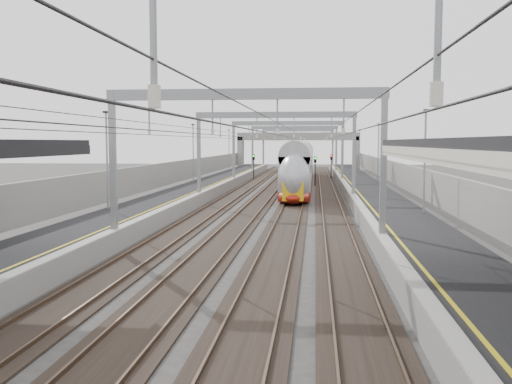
# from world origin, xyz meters

# --- Properties ---
(platform_left) EXTENTS (4.00, 120.00, 1.00)m
(platform_left) POSITION_xyz_m (-8.00, 45.00, 0.50)
(platform_left) COLOR black
(platform_left) RESTS_ON ground
(platform_right) EXTENTS (4.00, 120.00, 1.00)m
(platform_right) POSITION_xyz_m (8.00, 45.00, 0.50)
(platform_right) COLOR black
(platform_right) RESTS_ON ground
(tracks) EXTENTS (11.40, 140.00, 0.20)m
(tracks) POSITION_xyz_m (0.00, 45.00, 0.05)
(tracks) COLOR black
(tracks) RESTS_ON ground
(overhead_line) EXTENTS (13.00, 140.00, 6.60)m
(overhead_line) POSITION_xyz_m (0.00, 51.62, 6.14)
(overhead_line) COLOR gray
(overhead_line) RESTS_ON platform_left
(overbridge) EXTENTS (22.00, 2.20, 6.90)m
(overbridge) POSITION_xyz_m (0.00, 100.00, 5.31)
(overbridge) COLOR gray
(overbridge) RESTS_ON ground
(wall_left) EXTENTS (0.30, 120.00, 3.20)m
(wall_left) POSITION_xyz_m (-11.20, 45.00, 1.60)
(wall_left) COLOR gray
(wall_left) RESTS_ON ground
(wall_right) EXTENTS (0.30, 120.00, 3.20)m
(wall_right) POSITION_xyz_m (11.20, 45.00, 1.60)
(wall_right) COLOR gray
(wall_right) RESTS_ON ground
(train) EXTENTS (2.67, 48.61, 4.22)m
(train) POSITION_xyz_m (1.50, 63.04, 2.07)
(train) COLOR #A11D0E
(train) RESTS_ON ground
(signal_green) EXTENTS (0.32, 0.32, 3.48)m
(signal_green) POSITION_xyz_m (-5.20, 73.54, 2.42)
(signal_green) COLOR black
(signal_green) RESTS_ON ground
(signal_red_near) EXTENTS (0.32, 0.32, 3.48)m
(signal_red_near) POSITION_xyz_m (3.20, 63.72, 2.42)
(signal_red_near) COLOR black
(signal_red_near) RESTS_ON ground
(signal_red_far) EXTENTS (0.32, 0.32, 3.48)m
(signal_red_far) POSITION_xyz_m (5.40, 75.38, 2.42)
(signal_red_far) COLOR black
(signal_red_far) RESTS_ON ground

